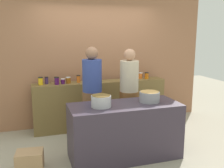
{
  "coord_description": "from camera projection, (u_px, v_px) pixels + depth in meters",
  "views": [
    {
      "loc": [
        -1.35,
        -3.86,
        1.94
      ],
      "look_at": [
        0.0,
        0.35,
        1.05
      ],
      "focal_mm": 41.55,
      "sensor_mm": 36.0,
      "label": 1
    }
  ],
  "objects": [
    {
      "name": "ground",
      "position": [
        118.0,
        148.0,
        4.39
      ],
      "size": [
        12.0,
        12.0,
        0.0
      ],
      "primitive_type": "plane",
      "color": "#A69D89"
    },
    {
      "name": "storefront_wall",
      "position": [
        96.0,
        53.0,
        5.45
      ],
      "size": [
        4.8,
        0.12,
        3.0
      ],
      "primitive_type": "cube",
      "color": "#9F6B4B",
      "rests_on": "ground"
    },
    {
      "name": "display_shelf",
      "position": [
        101.0,
        104.0,
        5.32
      ],
      "size": [
        2.7,
        0.36,
        0.96
      ],
      "primitive_type": "cube",
      "color": "brown",
      "rests_on": "ground"
    },
    {
      "name": "prep_table",
      "position": [
        125.0,
        131.0,
        4.03
      ],
      "size": [
        1.7,
        0.7,
        0.86
      ],
      "primitive_type": "cube",
      "color": "#382E3C",
      "rests_on": "ground"
    },
    {
      "name": "preserve_jar_0",
      "position": [
        41.0,
        81.0,
        4.86
      ],
      "size": [
        0.09,
        0.09,
        0.15
      ],
      "color": "yellow",
      "rests_on": "display_shelf"
    },
    {
      "name": "preserve_jar_1",
      "position": [
        47.0,
        80.0,
        4.97
      ],
      "size": [
        0.07,
        0.07,
        0.14
      ],
      "color": "#3F2958",
      "rests_on": "display_shelf"
    },
    {
      "name": "preserve_jar_2",
      "position": [
        57.0,
        81.0,
        4.9
      ],
      "size": [
        0.09,
        0.09,
        0.14
      ],
      "color": "#481352",
      "rests_on": "display_shelf"
    },
    {
      "name": "preserve_jar_3",
      "position": [
        63.0,
        81.0,
        4.97
      ],
      "size": [
        0.08,
        0.08,
        0.1
      ],
      "color": "#491658",
      "rests_on": "display_shelf"
    },
    {
      "name": "preserve_jar_4",
      "position": [
        68.0,
        80.0,
        5.01
      ],
      "size": [
        0.09,
        0.09,
        0.13
      ],
      "color": "#915010",
      "rests_on": "display_shelf"
    },
    {
      "name": "preserve_jar_5",
      "position": [
        78.0,
        79.0,
        5.1
      ],
      "size": [
        0.07,
        0.07,
        0.15
      ],
      "color": "#CB5F1D",
      "rests_on": "display_shelf"
    },
    {
      "name": "preserve_jar_6",
      "position": [
        99.0,
        79.0,
        5.22
      ],
      "size": [
        0.09,
        0.09,
        0.11
      ],
      "color": "gold",
      "rests_on": "display_shelf"
    },
    {
      "name": "preserve_jar_7",
      "position": [
        140.0,
        76.0,
        5.53
      ],
      "size": [
        0.09,
        0.09,
        0.13
      ],
      "color": "orange",
      "rests_on": "display_shelf"
    },
    {
      "name": "preserve_jar_8",
      "position": [
        147.0,
        76.0,
        5.5
      ],
      "size": [
        0.09,
        0.09,
        0.14
      ],
      "color": "#D16711",
      "rests_on": "display_shelf"
    },
    {
      "name": "cooking_pot_left",
      "position": [
        101.0,
        101.0,
        3.8
      ],
      "size": [
        0.3,
        0.3,
        0.17
      ],
      "color": "#B7B7BC",
      "rests_on": "prep_table"
    },
    {
      "name": "cooking_pot_center",
      "position": [
        149.0,
        97.0,
        4.06
      ],
      "size": [
        0.32,
        0.32,
        0.17
      ],
      "color": "gray",
      "rests_on": "prep_table"
    },
    {
      "name": "cook_with_tongs",
      "position": [
        92.0,
        99.0,
        4.57
      ],
      "size": [
        0.35,
        0.35,
        1.7
      ],
      "color": "brown",
      "rests_on": "ground"
    },
    {
      "name": "cook_in_cap",
      "position": [
        129.0,
        99.0,
        4.68
      ],
      "size": [
        0.35,
        0.35,
        1.65
      ],
      "color": "brown",
      "rests_on": "ground"
    },
    {
      "name": "bread_crate",
      "position": [
        30.0,
        161.0,
        3.69
      ],
      "size": [
        0.41,
        0.33,
        0.28
      ],
      "primitive_type": "cube",
      "rotation": [
        0.0,
        0.0,
        -0.12
      ],
      "color": "tan",
      "rests_on": "ground"
    }
  ]
}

